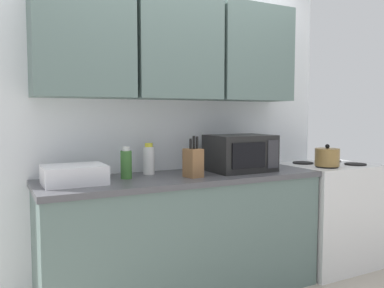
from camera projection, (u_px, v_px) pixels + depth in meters
wall_back_with_cabinets at (170, 84)px, 2.99m from camera, size 2.93×0.38×2.60m
counter_run at (184, 236)px, 2.87m from camera, size 2.06×0.63×0.90m
stove_range at (328, 214)px, 3.50m from camera, size 0.76×0.64×0.91m
kettle at (327, 157)px, 3.25m from camera, size 0.20×0.20×0.18m
microwave at (240, 153)px, 3.04m from camera, size 0.48×0.37×0.28m
dish_rack at (74, 175)px, 2.48m from camera, size 0.38×0.30×0.12m
knife_block at (193, 162)px, 2.74m from camera, size 0.12×0.14×0.29m
bottle_green_oil at (126, 164)px, 2.68m from camera, size 0.08×0.08×0.22m
bottle_white_jar at (149, 160)px, 2.87m from camera, size 0.08×0.08×0.23m
bottle_blue_cleaner at (272, 152)px, 3.35m from camera, size 0.07×0.07×0.24m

